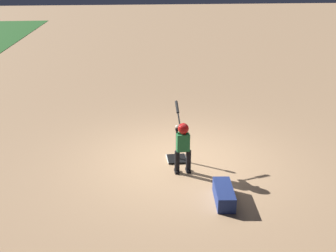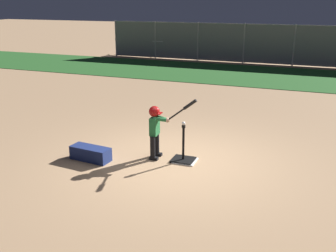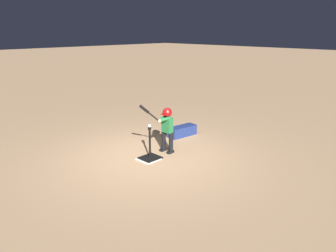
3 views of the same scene
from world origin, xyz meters
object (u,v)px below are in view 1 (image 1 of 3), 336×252
(batting_tee, at_px, (177,156))
(equipment_bag, at_px, (224,194))
(batter_child, at_px, (183,141))
(baseball, at_px, (177,127))

(batting_tee, xyz_separation_m, equipment_bag, (-1.78, -0.63, 0.04))
(batting_tee, xyz_separation_m, batter_child, (-0.57, -0.04, 0.61))
(batting_tee, bearing_deg, equipment_bag, -160.60)
(batter_child, distance_m, baseball, 0.58)
(baseball, bearing_deg, equipment_bag, -160.60)
(batting_tee, height_order, equipment_bag, batting_tee)
(batting_tee, xyz_separation_m, baseball, (-0.00, 0.00, 0.70))
(batter_child, xyz_separation_m, equipment_bag, (-1.22, -0.59, -0.57))
(batting_tee, relative_size, baseball, 10.29)
(batter_child, height_order, equipment_bag, batter_child)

